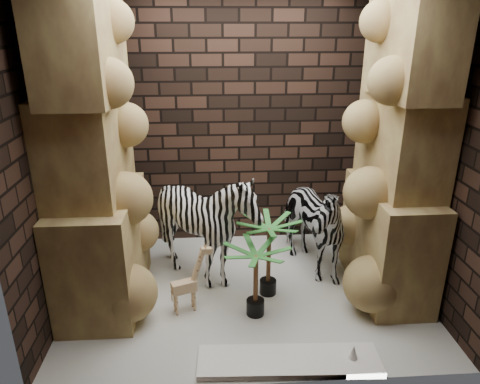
{
  "coord_description": "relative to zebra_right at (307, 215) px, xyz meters",
  "views": [
    {
      "loc": [
        -0.33,
        -3.86,
        2.6
      ],
      "look_at": [
        -0.06,
        0.15,
        1.04
      ],
      "focal_mm": 33.08,
      "sensor_mm": 36.0,
      "label": 1
    }
  ],
  "objects": [
    {
      "name": "wall_left",
      "position": [
        -2.42,
        -0.42,
        0.84
      ],
      "size": [
        0.0,
        3.0,
        3.0
      ],
      "primitive_type": "plane",
      "rotation": [
        1.57,
        0.0,
        1.57
      ],
      "color": "black",
      "rests_on": "ground"
    },
    {
      "name": "giraffe_toy",
      "position": [
        -1.3,
        -0.7,
        -0.32
      ],
      "size": [
        0.37,
        0.23,
        0.68
      ],
      "primitive_type": null,
      "rotation": [
        0.0,
        0.0,
        0.36
      ],
      "color": "#E3BC87",
      "rests_on": "floor"
    },
    {
      "name": "palm_front",
      "position": [
        -0.47,
        -0.46,
        -0.24
      ],
      "size": [
        0.36,
        0.36,
        0.83
      ],
      "primitive_type": null,
      "color": "#237116",
      "rests_on": "floor"
    },
    {
      "name": "wall_front",
      "position": [
        -0.67,
        -1.67,
        0.84
      ],
      "size": [
        3.5,
        0.0,
        3.5
      ],
      "primitive_type": "plane",
      "rotation": [
        -1.57,
        0.0,
        0.0
      ],
      "color": "black",
      "rests_on": "ground"
    },
    {
      "name": "wall_right",
      "position": [
        1.08,
        -0.42,
        0.84
      ],
      "size": [
        0.0,
        3.0,
        3.0
      ],
      "primitive_type": "plane",
      "rotation": [
        1.57,
        0.0,
        -1.57
      ],
      "color": "black",
      "rests_on": "ground"
    },
    {
      "name": "zebra_right",
      "position": [
        0.0,
        0.0,
        0.0
      ],
      "size": [
        0.94,
        1.25,
        1.32
      ],
      "primitive_type": "imported",
      "rotation": [
        0.0,
        0.0,
        0.34
      ],
      "color": "white",
      "rests_on": "floor"
    },
    {
      "name": "palm_back",
      "position": [
        -0.63,
        -0.79,
        -0.3
      ],
      "size": [
        0.36,
        0.36,
        0.72
      ],
      "primitive_type": null,
      "color": "#237116",
      "rests_on": "floor"
    },
    {
      "name": "rock_pillar_left",
      "position": [
        -2.07,
        -0.42,
        0.84
      ],
      "size": [
        0.68,
        1.3,
        3.0
      ],
      "primitive_type": null,
      "color": "tan",
      "rests_on": "floor"
    },
    {
      "name": "zebra_left",
      "position": [
        -1.08,
        -0.18,
        -0.07
      ],
      "size": [
        1.07,
        1.31,
        1.17
      ],
      "primitive_type": "imported",
      "rotation": [
        0.0,
        0.0,
        0.02
      ],
      "color": "white",
      "rests_on": "floor"
    },
    {
      "name": "rock_pillar_right",
      "position": [
        0.75,
        -0.42,
        0.84
      ],
      "size": [
        0.58,
        1.25,
        3.0
      ],
      "primitive_type": null,
      "color": "tan",
      "rests_on": "floor"
    },
    {
      "name": "surfboard",
      "position": [
        -0.42,
        -1.47,
        -0.63
      ],
      "size": [
        1.49,
        0.43,
        0.05
      ],
      "primitive_type": "cube",
      "rotation": [
        0.0,
        0.0,
        -0.04
      ],
      "color": "white",
      "rests_on": "floor"
    },
    {
      "name": "floor",
      "position": [
        -0.67,
        -0.42,
        -0.66
      ],
      "size": [
        3.5,
        3.5,
        0.0
      ],
      "primitive_type": "plane",
      "color": "silver",
      "rests_on": "ground"
    },
    {
      "name": "wall_back",
      "position": [
        -0.67,
        0.83,
        0.84
      ],
      "size": [
        3.5,
        0.0,
        3.5
      ],
      "primitive_type": "plane",
      "rotation": [
        1.57,
        0.0,
        0.0
      ],
      "color": "black",
      "rests_on": "ground"
    }
  ]
}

